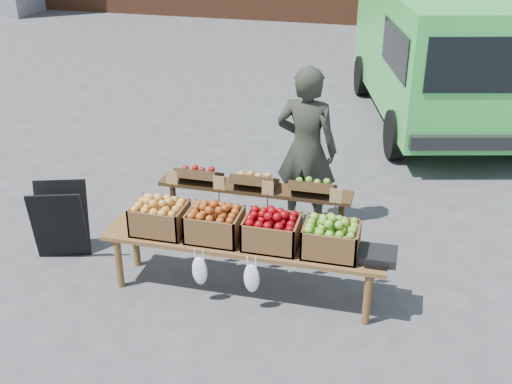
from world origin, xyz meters
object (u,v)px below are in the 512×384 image
(chalkboard_sign, at_px, (61,222))
(display_bench, at_px, (243,267))
(back_table, at_px, (255,211))
(crate_russet_pears, at_px, (215,225))
(weighing_scale, at_px, (378,255))
(delivery_van, at_px, (441,57))
(crate_golden_apples, at_px, (160,218))
(crate_red_apples, at_px, (272,232))
(crate_green_apples, at_px, (331,240))
(vendor, at_px, (306,150))

(chalkboard_sign, bearing_deg, display_bench, -23.52)
(back_table, bearing_deg, crate_russet_pears, -105.87)
(back_table, bearing_deg, weighing_scale, -28.60)
(chalkboard_sign, bearing_deg, back_table, -3.02)
(delivery_van, height_order, chalkboard_sign, delivery_van)
(delivery_van, distance_m, crate_russet_pears, 5.83)
(crate_golden_apples, height_order, crate_red_apples, same)
(crate_russet_pears, bearing_deg, back_table, 74.13)
(crate_russet_pears, relative_size, weighing_scale, 1.47)
(crate_russet_pears, relative_size, crate_red_apples, 1.00)
(crate_green_apples, bearing_deg, back_table, 141.19)
(display_bench, relative_size, weighing_scale, 7.94)
(chalkboard_sign, height_order, display_bench, chalkboard_sign)
(crate_russet_pears, bearing_deg, weighing_scale, 0.00)
(vendor, distance_m, weighing_scale, 1.77)
(crate_golden_apples, bearing_deg, vendor, 51.93)
(chalkboard_sign, height_order, crate_green_apples, crate_green_apples)
(vendor, bearing_deg, weighing_scale, 128.58)
(delivery_van, distance_m, chalkboard_sign, 6.53)
(chalkboard_sign, distance_m, display_bench, 2.04)
(crate_green_apples, distance_m, weighing_scale, 0.44)
(back_table, bearing_deg, crate_red_apples, -64.38)
(crate_russet_pears, xyz_separation_m, crate_red_apples, (0.55, 0.00, 0.00))
(crate_red_apples, bearing_deg, chalkboard_sign, 175.48)
(chalkboard_sign, xyz_separation_m, weighing_scale, (3.28, -0.18, 0.20))
(vendor, height_order, weighing_scale, vendor)
(crate_green_apples, bearing_deg, weighing_scale, 0.00)
(back_table, bearing_deg, display_bench, -84.42)
(crate_red_apples, xyz_separation_m, weighing_scale, (0.97, 0.00, -0.10))
(chalkboard_sign, distance_m, crate_russet_pears, 1.79)
(display_bench, relative_size, crate_golden_apples, 5.40)
(delivery_van, bearing_deg, back_table, -125.83)
(delivery_van, relative_size, weighing_scale, 14.18)
(weighing_scale, bearing_deg, delivery_van, 84.57)
(delivery_van, relative_size, crate_green_apples, 9.64)
(back_table, relative_size, weighing_scale, 6.18)
(delivery_van, height_order, back_table, delivery_van)
(display_bench, bearing_deg, crate_russet_pears, 180.00)
(delivery_van, relative_size, crate_russet_pears, 9.64)
(back_table, height_order, crate_green_apples, back_table)
(back_table, height_order, display_bench, back_table)
(crate_golden_apples, bearing_deg, weighing_scale, 0.00)
(crate_green_apples, bearing_deg, crate_golden_apples, 180.00)
(delivery_van, distance_m, back_table, 5.10)
(vendor, bearing_deg, crate_golden_apples, 58.37)
(delivery_van, distance_m, crate_red_apples, 5.66)
(weighing_scale, bearing_deg, vendor, 122.14)
(crate_red_apples, bearing_deg, vendor, 87.99)
(display_bench, bearing_deg, weighing_scale, 0.00)
(vendor, bearing_deg, crate_red_apples, 94.44)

